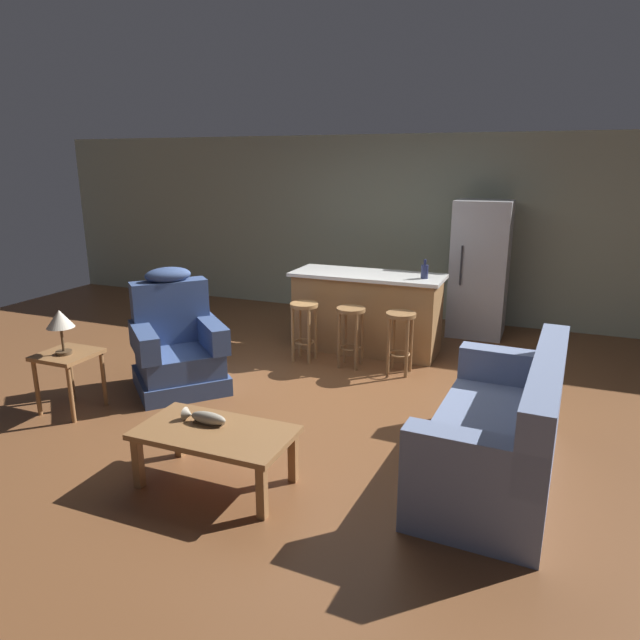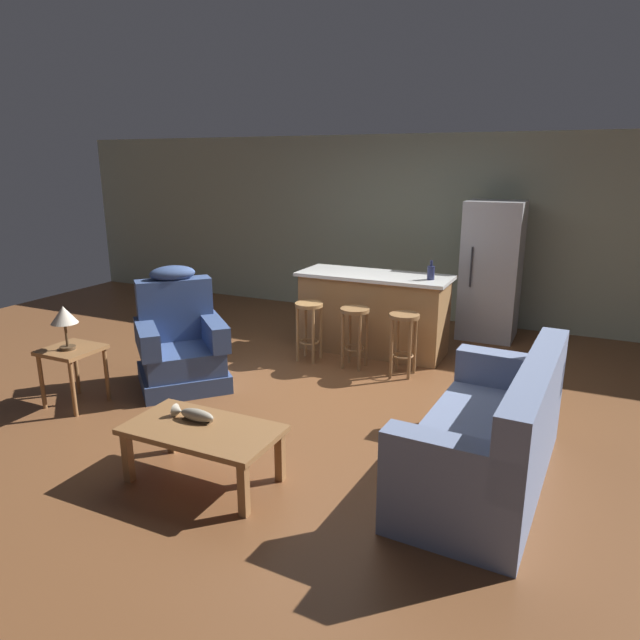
# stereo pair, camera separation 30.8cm
# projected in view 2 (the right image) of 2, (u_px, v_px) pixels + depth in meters

# --- Properties ---
(ground_plane) EXTENTS (12.00, 12.00, 0.00)m
(ground_plane) POSITION_uv_depth(u_px,v_px,m) (326.00, 389.00, 5.79)
(ground_plane) COLOR brown
(back_wall) EXTENTS (12.00, 0.05, 2.60)m
(back_wall) POSITION_uv_depth(u_px,v_px,m) (418.00, 229.00, 8.16)
(back_wall) COLOR #9EA88E
(back_wall) RESTS_ON ground_plane
(coffee_table) EXTENTS (1.10, 0.60, 0.42)m
(coffee_table) POSITION_uv_depth(u_px,v_px,m) (203.00, 434.00, 4.04)
(coffee_table) COLOR olive
(coffee_table) RESTS_ON ground_plane
(fish_figurine) EXTENTS (0.34, 0.10, 0.10)m
(fish_figurine) POSITION_uv_depth(u_px,v_px,m) (193.00, 415.00, 4.12)
(fish_figurine) COLOR #4C3823
(fish_figurine) RESTS_ON coffee_table
(couch) EXTENTS (0.93, 1.94, 0.94)m
(couch) POSITION_uv_depth(u_px,v_px,m) (492.00, 438.00, 4.03)
(couch) COLOR #707FA3
(couch) RESTS_ON ground_plane
(recliner_near_lamp) EXTENTS (1.19, 1.19, 1.20)m
(recliner_near_lamp) POSITION_uv_depth(u_px,v_px,m) (180.00, 344.00, 5.84)
(recliner_near_lamp) COLOR #384C7A
(recliner_near_lamp) RESTS_ON ground_plane
(end_table) EXTENTS (0.48, 0.48, 0.56)m
(end_table) POSITION_uv_depth(u_px,v_px,m) (72.00, 358.00, 5.31)
(end_table) COLOR olive
(end_table) RESTS_ON ground_plane
(table_lamp) EXTENTS (0.24, 0.24, 0.41)m
(table_lamp) POSITION_uv_depth(u_px,v_px,m) (64.00, 317.00, 5.17)
(table_lamp) COLOR #4C3823
(table_lamp) RESTS_ON end_table
(kitchen_island) EXTENTS (1.80, 0.70, 0.95)m
(kitchen_island) POSITION_uv_depth(u_px,v_px,m) (373.00, 313.00, 6.83)
(kitchen_island) COLOR #9E7042
(kitchen_island) RESTS_ON ground_plane
(bar_stool_left) EXTENTS (0.32, 0.32, 0.68)m
(bar_stool_left) POSITION_uv_depth(u_px,v_px,m) (309.00, 321.00, 6.52)
(bar_stool_left) COLOR #A87A47
(bar_stool_left) RESTS_ON ground_plane
(bar_stool_middle) EXTENTS (0.32, 0.32, 0.68)m
(bar_stool_middle) POSITION_uv_depth(u_px,v_px,m) (355.00, 327.00, 6.28)
(bar_stool_middle) COLOR olive
(bar_stool_middle) RESTS_ON ground_plane
(bar_stool_right) EXTENTS (0.32, 0.32, 0.68)m
(bar_stool_right) POSITION_uv_depth(u_px,v_px,m) (404.00, 333.00, 6.05)
(bar_stool_right) COLOR olive
(bar_stool_right) RESTS_ON ground_plane
(refrigerator) EXTENTS (0.70, 0.69, 1.76)m
(refrigerator) POSITION_uv_depth(u_px,v_px,m) (491.00, 271.00, 7.29)
(refrigerator) COLOR #B7B7BC
(refrigerator) RESTS_ON ground_plane
(bottle_tall_green) EXTENTS (0.08, 0.08, 0.22)m
(bottle_tall_green) POSITION_uv_depth(u_px,v_px,m) (431.00, 272.00, 6.37)
(bottle_tall_green) COLOR #23284C
(bottle_tall_green) RESTS_ON kitchen_island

